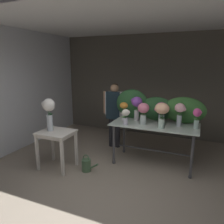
{
  "coord_description": "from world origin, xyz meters",
  "views": [
    {
      "loc": [
        1.24,
        -2.37,
        2.09
      ],
      "look_at": [
        -0.37,
        1.44,
        1.13
      ],
      "focal_mm": 34.17,
      "sensor_mm": 36.0,
      "label": 1
    }
  ],
  "objects_px": {
    "vase_sunset_hydrangea": "(124,110)",
    "vase_ivory_stock": "(126,115)",
    "vase_white_roses_tall": "(49,110)",
    "vase_peach_ranunculus": "(162,111)",
    "display_table_glass": "(154,131)",
    "side_table_white": "(56,137)",
    "vase_fuchsia_anemones": "(197,117)",
    "vase_blush_carnations": "(180,112)",
    "vase_magenta_peonies": "(162,110)",
    "watering_can": "(87,165)",
    "florist": "(114,109)",
    "vase_violet_dahlias": "(137,105)",
    "vase_rosy_snapdragons": "(143,111)"
  },
  "relations": [
    {
      "from": "vase_rosy_snapdragons",
      "to": "watering_can",
      "type": "bearing_deg",
      "value": -142.31
    },
    {
      "from": "florist",
      "to": "watering_can",
      "type": "distance_m",
      "value": 1.64
    },
    {
      "from": "vase_violet_dahlias",
      "to": "vase_peach_ranunculus",
      "type": "xyz_separation_m",
      "value": [
        0.58,
        -0.34,
        -0.02
      ]
    },
    {
      "from": "florist",
      "to": "vase_blush_carnations",
      "type": "height_order",
      "value": "florist"
    },
    {
      "from": "vase_rosy_snapdragons",
      "to": "watering_can",
      "type": "xyz_separation_m",
      "value": [
        -0.92,
        -0.71,
        -1.02
      ]
    },
    {
      "from": "florist",
      "to": "vase_magenta_peonies",
      "type": "height_order",
      "value": "florist"
    },
    {
      "from": "vase_white_roses_tall",
      "to": "vase_violet_dahlias",
      "type": "bearing_deg",
      "value": 35.26
    },
    {
      "from": "vase_white_roses_tall",
      "to": "florist",
      "type": "bearing_deg",
      "value": 62.58
    },
    {
      "from": "display_table_glass",
      "to": "vase_peach_ranunculus",
      "type": "distance_m",
      "value": 0.55
    },
    {
      "from": "vase_ivory_stock",
      "to": "vase_fuchsia_anemones",
      "type": "height_order",
      "value": "vase_fuchsia_anemones"
    },
    {
      "from": "vase_sunset_hydrangea",
      "to": "vase_ivory_stock",
      "type": "height_order",
      "value": "vase_sunset_hydrangea"
    },
    {
      "from": "vase_violet_dahlias",
      "to": "watering_can",
      "type": "xyz_separation_m",
      "value": [
        -0.72,
        -0.94,
        -1.09
      ]
    },
    {
      "from": "vase_sunset_hydrangea",
      "to": "vase_violet_dahlias",
      "type": "height_order",
      "value": "vase_violet_dahlias"
    },
    {
      "from": "florist",
      "to": "vase_violet_dahlias",
      "type": "xyz_separation_m",
      "value": [
        0.7,
        -0.45,
        0.23
      ]
    },
    {
      "from": "vase_fuchsia_anemones",
      "to": "watering_can",
      "type": "height_order",
      "value": "vase_fuchsia_anemones"
    },
    {
      "from": "vase_peach_ranunculus",
      "to": "vase_fuchsia_anemones",
      "type": "relative_size",
      "value": 1.25
    },
    {
      "from": "side_table_white",
      "to": "vase_rosy_snapdragons",
      "type": "height_order",
      "value": "vase_rosy_snapdragons"
    },
    {
      "from": "vase_peach_ranunculus",
      "to": "vase_magenta_peonies",
      "type": "height_order",
      "value": "vase_peach_ranunculus"
    },
    {
      "from": "vase_peach_ranunculus",
      "to": "vase_ivory_stock",
      "type": "bearing_deg",
      "value": -175.06
    },
    {
      "from": "vase_ivory_stock",
      "to": "watering_can",
      "type": "xyz_separation_m",
      "value": [
        -0.61,
        -0.54,
        -0.94
      ]
    },
    {
      "from": "vase_sunset_hydrangea",
      "to": "vase_ivory_stock",
      "type": "xyz_separation_m",
      "value": [
        0.13,
        -0.26,
        -0.05
      ]
    },
    {
      "from": "vase_peach_ranunculus",
      "to": "vase_ivory_stock",
      "type": "relative_size",
      "value": 1.52
    },
    {
      "from": "vase_violet_dahlias",
      "to": "vase_sunset_hydrangea",
      "type": "bearing_deg",
      "value": -150.04
    },
    {
      "from": "vase_violet_dahlias",
      "to": "vase_peach_ranunculus",
      "type": "height_order",
      "value": "vase_violet_dahlias"
    },
    {
      "from": "display_table_glass",
      "to": "vase_violet_dahlias",
      "type": "distance_m",
      "value": 0.65
    },
    {
      "from": "vase_violet_dahlias",
      "to": "vase_ivory_stock",
      "type": "xyz_separation_m",
      "value": [
        -0.11,
        -0.4,
        -0.15
      ]
    },
    {
      "from": "side_table_white",
      "to": "vase_white_roses_tall",
      "type": "xyz_separation_m",
      "value": [
        -0.14,
        -0.0,
        0.53
      ]
    },
    {
      "from": "vase_white_roses_tall",
      "to": "watering_can",
      "type": "distance_m",
      "value": 1.3
    },
    {
      "from": "florist",
      "to": "vase_peach_ranunculus",
      "type": "relative_size",
      "value": 3.31
    },
    {
      "from": "vase_rosy_snapdragons",
      "to": "vase_ivory_stock",
      "type": "relative_size",
      "value": 1.37
    },
    {
      "from": "vase_blush_carnations",
      "to": "vase_violet_dahlias",
      "type": "relative_size",
      "value": 0.89
    },
    {
      "from": "vase_violet_dahlias",
      "to": "vase_magenta_peonies",
      "type": "xyz_separation_m",
      "value": [
        0.53,
        -0.05,
        -0.06
      ]
    },
    {
      "from": "display_table_glass",
      "to": "vase_ivory_stock",
      "type": "height_order",
      "value": "vase_ivory_stock"
    },
    {
      "from": "vase_fuchsia_anemones",
      "to": "vase_rosy_snapdragons",
      "type": "bearing_deg",
      "value": -173.6
    },
    {
      "from": "vase_magenta_peonies",
      "to": "vase_sunset_hydrangea",
      "type": "bearing_deg",
      "value": -173.57
    },
    {
      "from": "vase_violet_dahlias",
      "to": "watering_can",
      "type": "bearing_deg",
      "value": -127.36
    },
    {
      "from": "vase_blush_carnations",
      "to": "vase_magenta_peonies",
      "type": "xyz_separation_m",
      "value": [
        -0.35,
        0.04,
        -0.01
      ]
    },
    {
      "from": "vase_sunset_hydrangea",
      "to": "vase_white_roses_tall",
      "type": "xyz_separation_m",
      "value": [
        -1.23,
        -0.9,
        0.07
      ]
    },
    {
      "from": "vase_blush_carnations",
      "to": "vase_fuchsia_anemones",
      "type": "xyz_separation_m",
      "value": [
        0.31,
        -0.03,
        -0.06
      ]
    },
    {
      "from": "vase_peach_ranunculus",
      "to": "vase_white_roses_tall",
      "type": "height_order",
      "value": "vase_white_roses_tall"
    },
    {
      "from": "vase_violet_dahlias",
      "to": "vase_fuchsia_anemones",
      "type": "distance_m",
      "value": 1.21
    },
    {
      "from": "display_table_glass",
      "to": "side_table_white",
      "type": "xyz_separation_m",
      "value": [
        -1.75,
        -0.92,
        -0.07
      ]
    },
    {
      "from": "vase_peach_ranunculus",
      "to": "florist",
      "type": "bearing_deg",
      "value": 148.38
    },
    {
      "from": "vase_ivory_stock",
      "to": "vase_fuchsia_anemones",
      "type": "distance_m",
      "value": 1.34
    },
    {
      "from": "vase_white_roses_tall",
      "to": "vase_fuchsia_anemones",
      "type": "bearing_deg",
      "value": 19.02
    },
    {
      "from": "vase_violet_dahlias",
      "to": "vase_magenta_peonies",
      "type": "distance_m",
      "value": 0.54
    },
    {
      "from": "vase_peach_ranunculus",
      "to": "display_table_glass",
      "type": "bearing_deg",
      "value": 127.04
    },
    {
      "from": "vase_peach_ranunculus",
      "to": "vase_violet_dahlias",
      "type": "bearing_deg",
      "value": 149.59
    },
    {
      "from": "vase_rosy_snapdragons",
      "to": "watering_can",
      "type": "distance_m",
      "value": 1.55
    },
    {
      "from": "vase_fuchsia_anemones",
      "to": "watering_can",
      "type": "relative_size",
      "value": 1.11
    }
  ]
}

